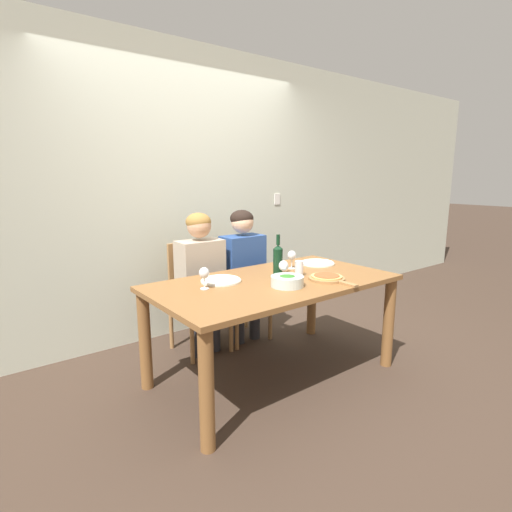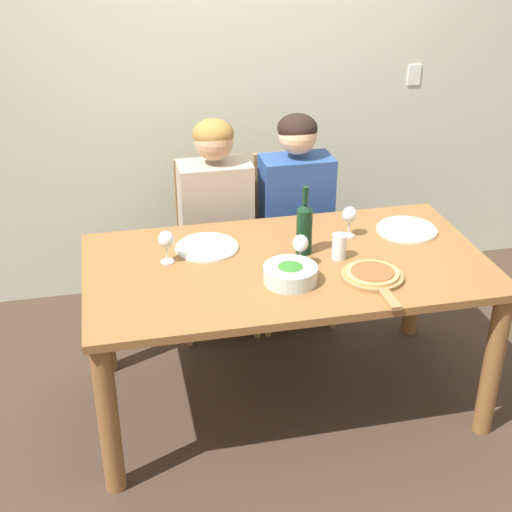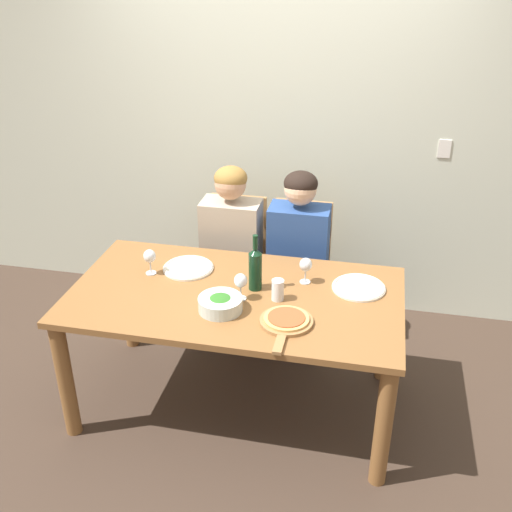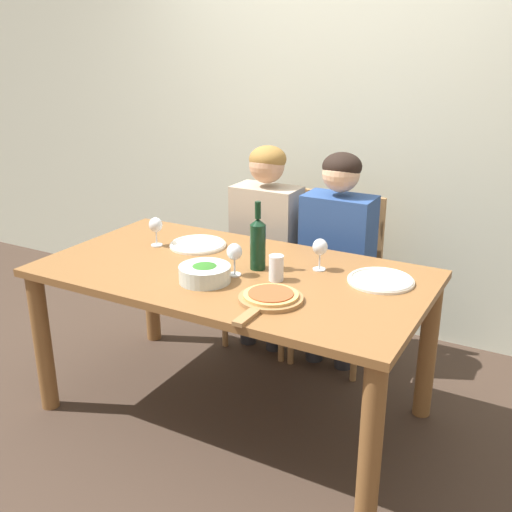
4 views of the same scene
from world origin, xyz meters
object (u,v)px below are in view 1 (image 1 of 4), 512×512
at_px(broccoli_bowl, 287,281).
at_px(chair_left, 195,293).
at_px(person_woman, 201,270).
at_px(dinner_plate_right, 318,263).
at_px(water_tumbler, 299,268).
at_px(chair_right, 237,285).
at_px(dinner_plate_left, 221,280).
at_px(person_man, 244,263).
at_px(wine_glass_centre, 284,267).
at_px(wine_bottle, 278,260).
at_px(wine_glass_left, 204,274).
at_px(wine_glass_right, 292,256).
at_px(pizza_on_board, 328,278).

bearing_deg(broccoli_bowl, chair_left, 99.67).
relative_size(person_woman, dinner_plate_right, 4.14).
distance_m(chair_left, water_tumbler, 1.00).
relative_size(chair_left, person_woman, 0.78).
bearing_deg(chair_right, water_tumbler, -90.17).
distance_m(person_woman, dinner_plate_left, 0.52).
relative_size(chair_left, person_man, 0.78).
bearing_deg(wine_glass_centre, wine_bottle, 67.09).
relative_size(chair_left, water_tumbler, 8.13).
bearing_deg(broccoli_bowl, wine_bottle, 62.68).
relative_size(wine_bottle, wine_glass_left, 2.13).
relative_size(chair_right, wine_glass_right, 6.22).
height_order(chair_left, wine_bottle, wine_bottle).
bearing_deg(chair_left, chair_right, 0.00).
relative_size(dinner_plate_right, pizza_on_board, 0.72).
xyz_separation_m(wine_glass_left, water_tumbler, (0.76, -0.13, -0.05)).
bearing_deg(water_tumbler, chair_left, 117.69).
bearing_deg(chair_left, dinner_plate_left, -101.55).
height_order(person_man, wine_glass_centre, person_man).
relative_size(person_man, wine_bottle, 3.76).
bearing_deg(person_woman, person_man, 0.00).
relative_size(person_woman, pizza_on_board, 2.97).
distance_m(chair_left, person_woman, 0.26).
distance_m(person_woman, water_tumbler, 0.85).
xyz_separation_m(dinner_plate_right, wine_glass_right, (-0.30, 0.01, 0.10)).
xyz_separation_m(chair_left, wine_glass_centre, (0.25, -0.87, 0.36)).
xyz_separation_m(person_man, wine_glass_centre, (-0.19, -0.76, 0.14)).
bearing_deg(dinner_plate_right, wine_glass_left, -176.30).
relative_size(chair_left, wine_glass_left, 6.22).
bearing_deg(wine_bottle, dinner_plate_right, 11.73).
xyz_separation_m(pizza_on_board, water_tumbler, (-0.08, 0.22, 0.04)).
bearing_deg(wine_glass_centre, pizza_on_board, -33.56).
bearing_deg(broccoli_bowl, water_tumbler, 31.35).
xyz_separation_m(broccoli_bowl, wine_glass_right, (0.39, 0.37, 0.07)).
bearing_deg(person_woman, dinner_plate_right, -31.41).
bearing_deg(person_man, dinner_plate_left, -138.47).
height_order(broccoli_bowl, dinner_plate_right, broccoli_bowl).
relative_size(dinner_plate_left, water_tumbler, 2.53).
bearing_deg(water_tumbler, person_man, 89.81).
xyz_separation_m(chair_left, person_man, (0.44, -0.11, 0.23)).
xyz_separation_m(pizza_on_board, wine_glass_centre, (-0.27, 0.18, 0.09)).
xyz_separation_m(broccoli_bowl, pizza_on_board, (0.35, -0.05, -0.02)).
height_order(chair_right, wine_glass_centre, chair_right).
distance_m(person_woman, wine_glass_right, 0.77).
bearing_deg(person_man, wine_glass_right, -77.34).
distance_m(chair_left, wine_glass_left, 0.86).
xyz_separation_m(dinner_plate_left, wine_glass_right, (0.68, -0.01, 0.10)).
distance_m(broccoli_bowl, pizza_on_board, 0.36).
xyz_separation_m(person_man, water_tumbler, (-0.00, -0.72, 0.09)).
bearing_deg(dinner_plate_left, water_tumbler, -21.20).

